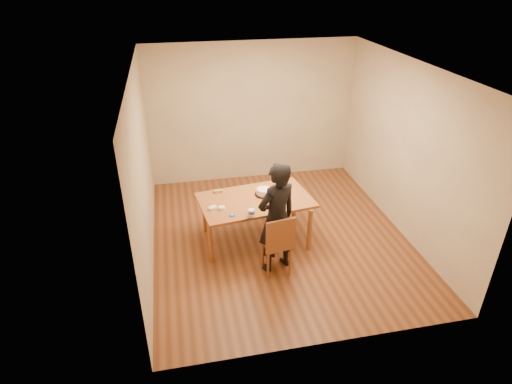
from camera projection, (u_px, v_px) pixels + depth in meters
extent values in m
cube|color=#5A2E16|center=(279.00, 236.00, 6.95)|extent=(4.00, 4.50, 0.00)
cube|color=silver|center=(284.00, 67.00, 5.66)|extent=(4.00, 4.50, 0.00)
cube|color=tan|center=(252.00, 113.00, 8.24)|extent=(4.00, 0.00, 2.70)
cube|color=tan|center=(143.00, 172.00, 5.95)|extent=(0.00, 4.50, 2.70)
cube|color=tan|center=(406.00, 150.00, 6.66)|extent=(0.00, 4.50, 2.70)
cube|color=brown|center=(255.00, 200.00, 6.51)|extent=(1.80, 1.21, 0.04)
cube|color=brown|center=(277.00, 243.00, 6.01)|extent=(0.43, 0.43, 0.04)
cylinder|color=#AB2A0B|center=(264.00, 194.00, 6.62)|extent=(0.27, 0.27, 0.02)
cylinder|color=white|center=(264.00, 192.00, 6.59)|extent=(0.23, 0.23, 0.07)
ellipsoid|color=white|center=(264.00, 189.00, 6.57)|extent=(0.23, 0.23, 0.03)
cylinder|color=white|center=(251.00, 212.00, 6.09)|extent=(0.09, 0.09, 0.08)
cylinder|color=#1A39AD|center=(232.00, 215.00, 6.08)|extent=(0.09, 0.09, 0.01)
ellipsoid|color=white|center=(232.00, 215.00, 6.08)|extent=(0.04, 0.04, 0.02)
cylinder|color=white|center=(222.00, 208.00, 6.22)|extent=(0.09, 0.09, 0.04)
cylinder|color=white|center=(211.00, 208.00, 6.22)|extent=(0.08, 0.08, 0.04)
cylinder|color=white|center=(214.00, 207.00, 6.25)|extent=(0.08, 0.08, 0.04)
cube|color=#E5368E|center=(218.00, 192.00, 6.69)|extent=(0.13, 0.09, 0.02)
cube|color=green|center=(218.00, 191.00, 6.68)|extent=(0.13, 0.07, 0.02)
cube|color=black|center=(246.00, 220.00, 5.98)|extent=(0.13, 0.07, 0.01)
imported|color=black|center=(277.00, 218.00, 5.86)|extent=(0.71, 0.60, 1.67)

